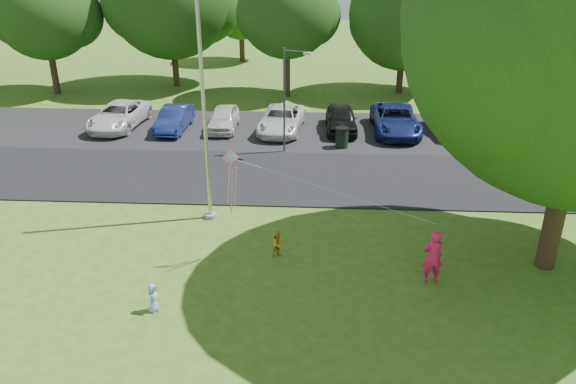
# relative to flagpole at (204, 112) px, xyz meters

# --- Properties ---
(ground) EXTENTS (120.00, 120.00, 0.00)m
(ground) POSITION_rel_flagpole_xyz_m (3.50, -5.00, -4.17)
(ground) COLOR #3E671B
(ground) RESTS_ON ground
(park_road) EXTENTS (60.00, 6.00, 0.06)m
(park_road) POSITION_rel_flagpole_xyz_m (3.50, 4.00, -4.14)
(park_road) COLOR black
(park_road) RESTS_ON ground
(parking_strip) EXTENTS (42.00, 7.00, 0.06)m
(parking_strip) POSITION_rel_flagpole_xyz_m (3.50, 10.50, -4.14)
(parking_strip) COLOR black
(parking_strip) RESTS_ON ground
(flagpole) EXTENTS (0.50, 0.50, 10.00)m
(flagpole) POSITION_rel_flagpole_xyz_m (0.00, 0.00, 0.00)
(flagpole) COLOR #B7BABF
(flagpole) RESTS_ON ground
(street_lamp) EXTENTS (1.38, 0.67, 5.14)m
(street_lamp) POSITION_rel_flagpole_xyz_m (2.59, 7.11, -1.07)
(street_lamp) COLOR #3F3F44
(street_lamp) RESTS_ON ground
(trash_can) EXTENTS (0.68, 0.68, 1.08)m
(trash_can) POSITION_rel_flagpole_xyz_m (5.26, 7.94, -3.62)
(trash_can) COLOR black
(trash_can) RESTS_ON ground
(tree_row) EXTENTS (64.35, 11.94, 10.88)m
(tree_row) POSITION_rel_flagpole_xyz_m (5.09, 19.23, 1.55)
(tree_row) COLOR #332316
(tree_row) RESTS_ON ground
(horizon_trees) EXTENTS (77.46, 7.20, 7.02)m
(horizon_trees) POSITION_rel_flagpole_xyz_m (7.56, 28.88, 0.14)
(horizon_trees) COLOR #332316
(horizon_trees) RESTS_ON ground
(parked_cars) EXTENTS (23.32, 5.16, 1.43)m
(parked_cars) POSITION_rel_flagpole_xyz_m (3.41, 10.44, -3.43)
(parked_cars) COLOR silver
(parked_cars) RESTS_ON ground
(woman) EXTENTS (0.71, 0.52, 1.78)m
(woman) POSITION_rel_flagpole_xyz_m (7.61, -3.96, -3.28)
(woman) COLOR #FF2168
(woman) RESTS_ON ground
(child_yellow) EXTENTS (0.58, 0.57, 0.94)m
(child_yellow) POSITION_rel_flagpole_xyz_m (2.78, -2.69, -3.70)
(child_yellow) COLOR gold
(child_yellow) RESTS_ON ground
(child_blue) EXTENTS (0.44, 0.51, 0.89)m
(child_blue) POSITION_rel_flagpole_xyz_m (-0.57, -5.92, -3.72)
(child_blue) COLOR #87B1D0
(child_blue) RESTS_ON ground
(kite) EXTENTS (6.51, 1.21, 2.28)m
(kite) POSITION_rel_flagpole_xyz_m (1.57, -3.03, -1.03)
(kite) COLOR pink
(kite) RESTS_ON ground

